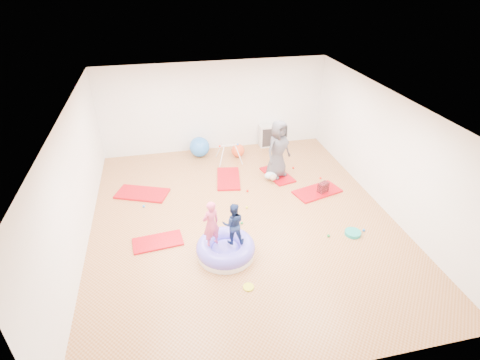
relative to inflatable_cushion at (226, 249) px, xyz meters
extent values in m
cube|color=tan|center=(0.62, 1.15, -0.15)|extent=(7.00, 8.00, 0.01)
cube|color=white|center=(0.62, 1.15, 2.65)|extent=(7.00, 8.00, 0.01)
cube|color=white|center=(0.62, 5.15, 1.25)|extent=(7.00, 0.01, 2.80)
cube|color=white|center=(0.62, -2.85, 1.25)|extent=(7.00, 0.01, 2.80)
cube|color=white|center=(-2.88, 1.15, 1.25)|extent=(0.01, 8.00, 2.80)
cube|color=white|center=(4.12, 1.15, 1.25)|extent=(0.01, 8.00, 2.80)
cube|color=red|center=(-1.38, 0.69, -0.13)|extent=(1.11, 0.64, 0.04)
cube|color=red|center=(-1.73, 2.76, -0.12)|extent=(1.48, 1.11, 0.06)
cube|color=red|center=(0.64, 3.04, -0.12)|extent=(0.81, 1.32, 0.05)
cube|color=red|center=(2.81, 1.87, -0.12)|extent=(1.36, 0.93, 0.05)
cube|color=red|center=(2.05, 2.97, -0.13)|extent=(0.81, 1.23, 0.05)
cylinder|color=white|center=(0.00, 0.00, -0.08)|extent=(1.19, 1.19, 0.13)
torus|color=#655AEE|center=(0.00, 0.00, 0.04)|extent=(1.23, 1.23, 0.33)
ellipsoid|color=#655AEE|center=(0.00, 0.00, -0.04)|extent=(0.65, 0.65, 0.29)
imported|color=#DB4A78|center=(-0.28, 0.03, 0.72)|extent=(0.45, 0.38, 1.04)
imported|color=navy|center=(0.17, 0.01, 0.67)|extent=(0.49, 0.41, 0.93)
imported|color=#43434B|center=(2.01, 2.91, 0.72)|extent=(0.95, 0.85, 1.64)
ellipsoid|color=silver|center=(1.80, 2.76, 0.00)|extent=(0.37, 0.24, 0.21)
sphere|color=tan|center=(1.80, 2.59, 0.03)|extent=(0.17, 0.17, 0.17)
sphere|color=red|center=(2.63, 3.25, -0.12)|extent=(0.07, 0.07, 0.07)
sphere|color=yellow|center=(0.82, 1.54, -0.12)|extent=(0.07, 0.07, 0.07)
sphere|color=#1A8937|center=(0.55, 0.95, -0.12)|extent=(0.07, 0.07, 0.07)
sphere|color=#1A8937|center=(2.34, 0.07, -0.12)|extent=(0.07, 0.07, 0.07)
sphere|color=blue|center=(-1.68, 2.14, -0.12)|extent=(0.07, 0.07, 0.07)
sphere|color=red|center=(1.01, 2.29, -0.12)|extent=(0.07, 0.07, 0.07)
sphere|color=red|center=(3.18, 2.51, -0.12)|extent=(0.07, 0.07, 0.07)
sphere|color=blue|center=(3.21, 0.09, -0.12)|extent=(0.07, 0.07, 0.07)
sphere|color=red|center=(3.15, 1.99, -0.12)|extent=(0.07, 0.07, 0.07)
sphere|color=blue|center=(0.04, 4.68, 0.16)|extent=(0.62, 0.62, 0.62)
sphere|color=#EE5027|center=(1.20, 4.39, 0.06)|extent=(0.41, 0.41, 0.41)
cylinder|color=silver|center=(0.60, 3.86, 0.15)|extent=(0.21, 0.22, 0.56)
cylinder|color=silver|center=(0.60, 4.35, 0.15)|extent=(0.21, 0.22, 0.56)
cylinder|color=silver|center=(1.13, 3.86, 0.15)|extent=(0.21, 0.22, 0.56)
cylinder|color=silver|center=(1.13, 4.35, 0.15)|extent=(0.21, 0.22, 0.56)
cylinder|color=silver|center=(0.87, 4.10, 0.40)|extent=(0.55, 0.03, 0.03)
sphere|color=red|center=(0.59, 4.10, 0.40)|extent=(0.07, 0.07, 0.07)
sphere|color=blue|center=(1.14, 4.10, 0.40)|extent=(0.07, 0.07, 0.07)
cube|color=silver|center=(2.40, 4.95, 0.20)|extent=(0.71, 0.34, 0.71)
cube|color=#2C2728|center=(2.40, 4.78, 0.20)|extent=(0.61, 0.02, 0.61)
cube|color=silver|center=(2.40, 4.90, 0.20)|extent=(0.02, 0.24, 0.62)
cube|color=silver|center=(2.40, 4.90, 0.20)|extent=(0.62, 0.24, 0.02)
cylinder|color=teal|center=(2.91, 0.04, -0.11)|extent=(0.36, 0.36, 0.08)
cube|color=maroon|center=(2.94, 1.80, 0.01)|extent=(0.32, 0.27, 0.32)
cylinder|color=yellow|center=(0.25, -1.00, -0.13)|extent=(0.21, 0.21, 0.03)
camera|label=1|loc=(-0.99, -5.89, 5.18)|focal=28.00mm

